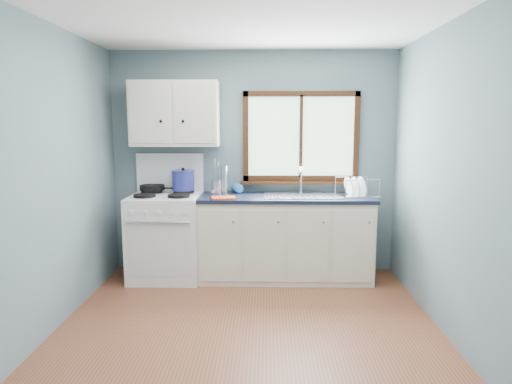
{
  "coord_description": "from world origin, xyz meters",
  "views": [
    {
      "loc": [
        0.15,
        -3.38,
        1.69
      ],
      "look_at": [
        0.05,
        0.9,
        1.05
      ],
      "focal_mm": 32.0,
      "sensor_mm": 36.0,
      "label": 1
    }
  ],
  "objects_px": {
    "gas_range": "(166,234)",
    "skillet": "(152,187)",
    "base_cabinets": "(285,242)",
    "thermos": "(224,180)",
    "dish_rack": "(356,191)",
    "utensil_crock": "(216,187)",
    "sink": "(302,201)",
    "stockpot": "(183,180)"
  },
  "relations": [
    {
      "from": "gas_range",
      "to": "skillet",
      "type": "xyz_separation_m",
      "value": [
        -0.17,
        0.15,
        0.49
      ]
    },
    {
      "from": "base_cabinets",
      "to": "skillet",
      "type": "distance_m",
      "value": 1.59
    },
    {
      "from": "skillet",
      "to": "thermos",
      "type": "relative_size",
      "value": 1.4
    },
    {
      "from": "base_cabinets",
      "to": "dish_rack",
      "type": "bearing_deg",
      "value": 1.12
    },
    {
      "from": "utensil_crock",
      "to": "sink",
      "type": "bearing_deg",
      "value": -5.95
    },
    {
      "from": "stockpot",
      "to": "gas_range",
      "type": "bearing_deg",
      "value": -138.11
    },
    {
      "from": "base_cabinets",
      "to": "gas_range",
      "type": "bearing_deg",
      "value": -179.18
    },
    {
      "from": "gas_range",
      "to": "sink",
      "type": "relative_size",
      "value": 1.62
    },
    {
      "from": "skillet",
      "to": "utensil_crock",
      "type": "bearing_deg",
      "value": 11.04
    },
    {
      "from": "stockpot",
      "to": "dish_rack",
      "type": "relative_size",
      "value": 0.73
    },
    {
      "from": "gas_range",
      "to": "skillet",
      "type": "distance_m",
      "value": 0.55
    },
    {
      "from": "utensil_crock",
      "to": "thermos",
      "type": "relative_size",
      "value": 1.26
    },
    {
      "from": "skillet",
      "to": "stockpot",
      "type": "height_order",
      "value": "stockpot"
    },
    {
      "from": "thermos",
      "to": "sink",
      "type": "bearing_deg",
      "value": -7.34
    },
    {
      "from": "gas_range",
      "to": "thermos",
      "type": "distance_m",
      "value": 0.87
    },
    {
      "from": "gas_range",
      "to": "dish_rack",
      "type": "xyz_separation_m",
      "value": [
        2.07,
        0.03,
        0.48
      ]
    },
    {
      "from": "skillet",
      "to": "dish_rack",
      "type": "xyz_separation_m",
      "value": [
        2.24,
        -0.12,
        -0.01
      ]
    },
    {
      "from": "gas_range",
      "to": "thermos",
      "type": "relative_size",
      "value": 4.34
    },
    {
      "from": "gas_range",
      "to": "utensil_crock",
      "type": "xyz_separation_m",
      "value": [
        0.54,
        0.12,
        0.51
      ]
    },
    {
      "from": "base_cabinets",
      "to": "sink",
      "type": "distance_m",
      "value": 0.48
    },
    {
      "from": "sink",
      "to": "utensil_crock",
      "type": "xyz_separation_m",
      "value": [
        -0.94,
        0.1,
        0.14
      ]
    },
    {
      "from": "dish_rack",
      "to": "thermos",
      "type": "bearing_deg",
      "value": 162.47
    },
    {
      "from": "dish_rack",
      "to": "skillet",
      "type": "bearing_deg",
      "value": 163.14
    },
    {
      "from": "sink",
      "to": "thermos",
      "type": "xyz_separation_m",
      "value": [
        -0.85,
        0.11,
        0.22
      ]
    },
    {
      "from": "base_cabinets",
      "to": "utensil_crock",
      "type": "height_order",
      "value": "utensil_crock"
    },
    {
      "from": "gas_range",
      "to": "dish_rack",
      "type": "relative_size",
      "value": 2.95
    },
    {
      "from": "gas_range",
      "to": "base_cabinets",
      "type": "bearing_deg",
      "value": 0.82
    },
    {
      "from": "stockpot",
      "to": "thermos",
      "type": "relative_size",
      "value": 1.07
    },
    {
      "from": "gas_range",
      "to": "stockpot",
      "type": "height_order",
      "value": "gas_range"
    },
    {
      "from": "skillet",
      "to": "dish_rack",
      "type": "relative_size",
      "value": 0.95
    },
    {
      "from": "base_cabinets",
      "to": "dish_rack",
      "type": "relative_size",
      "value": 4.01
    },
    {
      "from": "thermos",
      "to": "dish_rack",
      "type": "height_order",
      "value": "thermos"
    },
    {
      "from": "sink",
      "to": "thermos",
      "type": "relative_size",
      "value": 2.68
    },
    {
      "from": "skillet",
      "to": "thermos",
      "type": "distance_m",
      "value": 0.81
    },
    {
      "from": "sink",
      "to": "stockpot",
      "type": "height_order",
      "value": "sink"
    },
    {
      "from": "base_cabinets",
      "to": "stockpot",
      "type": "bearing_deg",
      "value": 173.16
    },
    {
      "from": "base_cabinets",
      "to": "sink",
      "type": "bearing_deg",
      "value": -0.13
    },
    {
      "from": "base_cabinets",
      "to": "dish_rack",
      "type": "xyz_separation_m",
      "value": [
        0.76,
        0.01,
        0.57
      ]
    },
    {
      "from": "skillet",
      "to": "dish_rack",
      "type": "height_order",
      "value": "dish_rack"
    },
    {
      "from": "skillet",
      "to": "dish_rack",
      "type": "distance_m",
      "value": 2.25
    },
    {
      "from": "skillet",
      "to": "utensil_crock",
      "type": "relative_size",
      "value": 1.11
    },
    {
      "from": "stockpot",
      "to": "thermos",
      "type": "bearing_deg",
      "value": -3.29
    }
  ]
}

